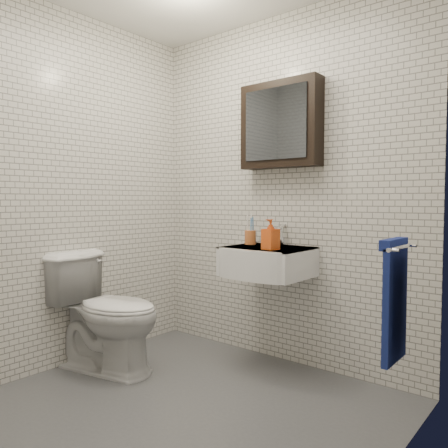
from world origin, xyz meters
The scene contains 9 objects.
ground centered at (0.00, 0.00, 0.01)m, with size 2.20×2.00×0.01m, color #4D4F55.
room_shell centered at (0.00, 0.00, 1.47)m, with size 2.22×2.02×2.51m.
washbasin centered at (0.05, 0.73, 0.76)m, with size 0.55×0.50×0.20m.
faucet centered at (0.05, 0.93, 0.92)m, with size 0.06×0.20×0.15m.
mirror_cabinet centered at (0.05, 0.93, 1.70)m, with size 0.60×0.15×0.60m.
towel_rail centered at (1.04, 0.35, 0.72)m, with size 0.09×0.30×0.58m.
toothbrush_cup centered at (-0.15, 0.85, 0.91)m, with size 0.10×0.10×0.22m.
soap_bottle centered at (0.16, 0.65, 0.95)m, with size 0.09×0.09×0.20m, color orange.
toilet centered at (-0.80, 0.06, 0.41)m, with size 0.45×0.80×0.81m, color white.
Camera 1 is at (1.71, -1.72, 1.16)m, focal length 35.00 mm.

